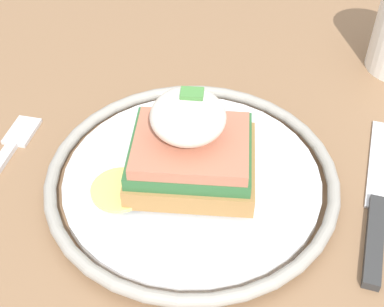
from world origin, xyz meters
name	(u,v)px	position (x,y,z in m)	size (l,w,h in m)	color
dining_table	(174,257)	(0.00, 0.00, 0.60)	(0.86, 0.80, 0.73)	#846042
plate	(192,178)	(0.02, -0.02, 0.74)	(0.23, 0.23, 0.02)	silver
sandwich	(190,147)	(0.02, -0.02, 0.77)	(0.12, 0.09, 0.08)	#9E703D
fork	(0,164)	(-0.14, -0.01, 0.73)	(0.03, 0.14, 0.00)	silver
knife	(377,207)	(0.16, -0.03, 0.73)	(0.05, 0.18, 0.01)	#2D2D2D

